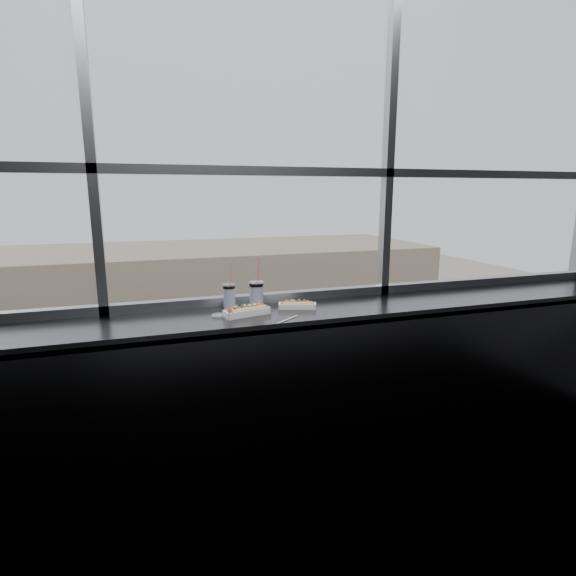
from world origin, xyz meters
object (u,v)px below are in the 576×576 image
object	(u,v)px
tree_right	(297,325)
loose_straw	(287,320)
soda_cup_left	(229,295)
hotdog_tray_left	(247,311)
car_near_e	(415,414)
tree_center	(184,332)
pedestrian_c	(251,352)
wrapper	(219,315)
car_far_c	(346,362)
car_near_c	(212,453)
pedestrian_a	(76,375)
car_near_b	(8,488)
car_near_d	(308,432)
hotdog_tray_right	(297,305)
pedestrian_b	(169,363)
pedestrian_d	(279,351)
soda_cup_right	(256,294)

from	to	relation	value
tree_right	loose_straw	bearing A→B (deg)	-109.56
soda_cup_left	hotdog_tray_left	bearing A→B (deg)	-70.34
car_near_e	tree_center	distance (m)	16.40
car_near_e	pedestrian_c	size ratio (longest dim) A/B	3.06
wrapper	car_far_c	world-z (taller)	wrapper
car_near_c	tree_center	distance (m)	12.21
soda_cup_left	car_far_c	distance (m)	29.40
pedestrian_a	tree_right	bearing A→B (deg)	-179.40
car_near_e	car_near_b	xyz separation A→B (m)	(-19.32, 0.00, -0.14)
wrapper	car_near_e	bearing A→B (deg)	51.22
car_near_c	car_near_d	world-z (taller)	car_near_d
tree_center	hotdog_tray_right	bearing A→B (deg)	-93.18
soda_cup_left	car_near_c	bearing A→B (deg)	82.87
car_near_d	car_near_b	size ratio (longest dim) A/B	1.18
car_near_c	tree_right	world-z (taller)	tree_right
car_near_b	pedestrian_a	distance (m)	11.90
hotdog_tray_right	tree_right	size ratio (longest dim) A/B	0.06
car_near_b	pedestrian_c	size ratio (longest dim) A/B	2.66
car_near_c	pedestrian_b	size ratio (longest dim) A/B	2.85
wrapper	car_near_e	world-z (taller)	wrapper
car_near_b	pedestrian_d	size ratio (longest dim) A/B	2.63
car_near_e	wrapper	bearing A→B (deg)	147.12
car_far_c	pedestrian_d	distance (m)	5.33
soda_cup_right	loose_straw	distance (m)	0.34
car_near_c	pedestrian_a	world-z (taller)	pedestrian_a
tree_right	pedestrian_b	bearing A→B (deg)	178.83
loose_straw	pedestrian_a	bearing A→B (deg)	63.83
wrapper	soda_cup_left	bearing A→B (deg)	60.83
wrapper	pedestrian_b	bearing A→B (deg)	88.05
soda_cup_right	car_near_d	bearing A→B (deg)	67.83
car_near_d	soda_cup_left	bearing A→B (deg)	162.35
soda_cup_left	car_near_e	xyz separation A→B (m)	(12.99, 16.11, -11.03)
hotdog_tray_right	tree_center	bearing A→B (deg)	106.53
soda_cup_left	pedestrian_a	bearing A→B (deg)	100.43
soda_cup_left	pedestrian_b	distance (m)	30.44
car_near_e	tree_center	size ratio (longest dim) A/B	1.40
pedestrian_d	pedestrian_c	bearing A→B (deg)	-10.29
car_near_b	loose_straw	bearing A→B (deg)	-164.93
car_near_d	pedestrian_b	distance (m)	13.55
wrapper	hotdog_tray_left	bearing A→B (deg)	-6.59
wrapper	tree_center	xyz separation A→B (m)	(2.10, 28.29, -8.90)
car_near_e	pedestrian_a	size ratio (longest dim) A/B	3.34
loose_straw	car_near_c	bearing A→B (deg)	46.98
car_near_c	pedestrian_c	size ratio (longest dim) A/B	2.56
car_far_c	loose_straw	bearing A→B (deg)	151.95
hotdog_tray_left	pedestrian_c	bearing A→B (deg)	63.13
soda_cup_left	soda_cup_right	xyz separation A→B (m)	(0.17, -0.08, 0.01)
hotdog_tray_left	pedestrian_a	bearing A→B (deg)	86.97
car_near_d	pedestrian_d	world-z (taller)	car_near_d
hotdog_tray_right	pedestrian_d	bearing A→B (deg)	92.84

